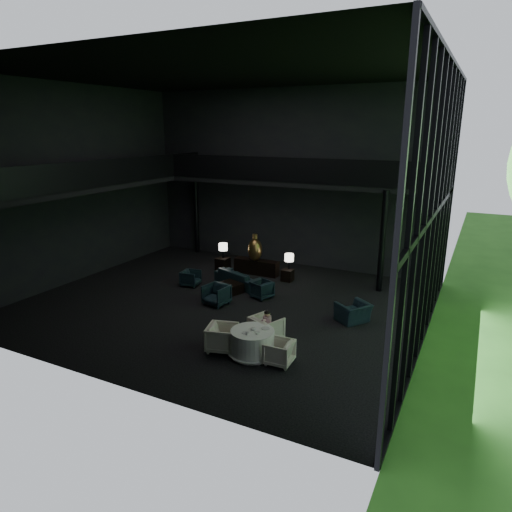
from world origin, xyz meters
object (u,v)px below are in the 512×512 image
at_px(lounge_armchair_east, 262,289).
at_px(dining_chair_west, 222,335).
at_px(side_table_left, 223,264).
at_px(side_table_right, 288,275).
at_px(coffee_table, 229,288).
at_px(dining_chair_east, 279,352).
at_px(lounge_armchair_south, 216,293).
at_px(sofa, 239,274).
at_px(table_lamp_left, 223,247).
at_px(child, 267,319).
at_px(console, 256,267).
at_px(table_lamp_right, 289,258).
at_px(lounge_armchair_west, 191,278).
at_px(window_armchair, 353,310).
at_px(dining_table, 252,344).
at_px(dining_chair_north, 266,326).
at_px(bronze_urn, 255,249).

bearing_deg(lounge_armchair_east, dining_chair_west, 32.57).
height_order(side_table_left, side_table_right, side_table_left).
relative_size(coffee_table, dining_chair_east, 1.22).
bearing_deg(lounge_armchair_south, side_table_right, 79.74).
bearing_deg(sofa, table_lamp_left, -22.59).
xyz_separation_m(lounge_armchair_south, child, (2.94, -1.86, 0.28)).
bearing_deg(console, side_table_right, -8.95).
height_order(table_lamp_right, lounge_armchair_west, table_lamp_right).
distance_m(table_lamp_left, lounge_armchair_east, 3.97).
relative_size(lounge_armchair_west, dining_chair_east, 0.90).
xyz_separation_m(side_table_left, lounge_armchair_south, (1.93, -3.68, 0.15)).
height_order(window_armchair, dining_table, window_armchair).
bearing_deg(dining_chair_east, lounge_armchair_south, -129.90).
relative_size(dining_table, child, 2.58).
height_order(lounge_armchair_west, dining_chair_north, dining_chair_north).
distance_m(side_table_right, dining_chair_north, 5.71).
distance_m(bronze_urn, table_lamp_left, 1.60).
relative_size(sofa, dining_chair_west, 2.45).
distance_m(console, child, 6.65).
distance_m(lounge_armchair_east, dining_chair_west, 4.43).
bearing_deg(bronze_urn, side_table_right, -3.82).
xyz_separation_m(lounge_armchair_west, dining_table, (4.98, -4.13, 0.01)).
distance_m(table_lamp_left, lounge_armchair_west, 2.56).
height_order(console, coffee_table, console).
relative_size(sofa, lounge_armchair_south, 2.60).
distance_m(lounge_armchair_west, dining_chair_east, 7.23).
distance_m(console, table_lamp_right, 1.72).
distance_m(lounge_armchair_south, dining_chair_north, 3.41).
bearing_deg(side_table_left, sofa, -41.25).
xyz_separation_m(sofa, lounge_armchair_east, (1.49, -0.90, -0.11)).
height_order(bronze_urn, sofa, bronze_urn).
xyz_separation_m(sofa, lounge_armchair_south, (0.32, -2.27, -0.01)).
bearing_deg(lounge_armchair_west, dining_chair_east, -134.57).
height_order(sofa, dining_chair_north, dining_chair_north).
bearing_deg(lounge_armchair_east, child, 50.10).
relative_size(side_table_left, side_table_right, 1.18).
bearing_deg(dining_chair_east, console, -151.05).
height_order(side_table_left, child, child).
xyz_separation_m(lounge_armchair_south, dining_table, (2.95, -2.83, -0.11)).
relative_size(window_armchair, dining_chair_west, 1.00).
height_order(side_table_left, table_lamp_right, table_lamp_right).
bearing_deg(dining_table, table_lamp_right, 104.16).
distance_m(coffee_table, dining_table, 5.18).
xyz_separation_m(side_table_right, child, (1.67, -5.52, 0.47)).
distance_m(lounge_armchair_west, coffee_table, 1.82).
bearing_deg(table_lamp_left, child, -48.97).
distance_m(console, lounge_armchair_south, 3.93).
bearing_deg(dining_chair_west, side_table_left, 15.54).
relative_size(table_lamp_left, sofa, 0.29).
height_order(table_lamp_right, lounge_armchair_east, table_lamp_right).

